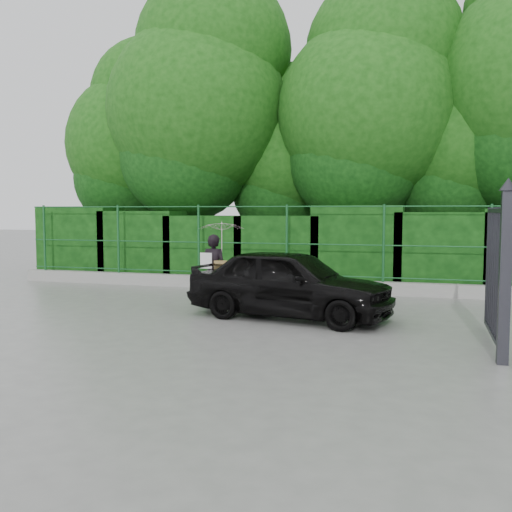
# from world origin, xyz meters

# --- Properties ---
(ground) EXTENTS (80.00, 80.00, 0.00)m
(ground) POSITION_xyz_m (0.00, 0.00, 0.00)
(ground) COLOR gray
(kerb) EXTENTS (14.00, 0.25, 0.30)m
(kerb) POSITION_xyz_m (0.00, 4.50, 0.15)
(kerb) COLOR #9E9E99
(kerb) RESTS_ON ground
(fence) EXTENTS (14.13, 0.06, 1.80)m
(fence) POSITION_xyz_m (0.22, 4.50, 1.20)
(fence) COLOR #185326
(fence) RESTS_ON kerb
(hedge) EXTENTS (14.20, 1.20, 2.08)m
(hedge) POSITION_xyz_m (-0.00, 5.50, 0.98)
(hedge) COLOR black
(hedge) RESTS_ON ground
(trees) EXTENTS (17.10, 6.15, 8.08)m
(trees) POSITION_xyz_m (1.14, 7.74, 4.62)
(trees) COLOR black
(trees) RESTS_ON ground
(gate) EXTENTS (0.22, 2.33, 2.36)m
(gate) POSITION_xyz_m (4.60, -0.72, 1.19)
(gate) COLOR #24242A
(gate) RESTS_ON ground
(woman) EXTENTS (0.90, 0.92, 1.74)m
(woman) POSITION_xyz_m (-0.40, 1.96, 1.15)
(woman) COLOR black
(woman) RESTS_ON ground
(car) EXTENTS (3.98, 2.23, 1.28)m
(car) POSITION_xyz_m (1.29, 1.07, 0.64)
(car) COLOR black
(car) RESTS_ON ground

